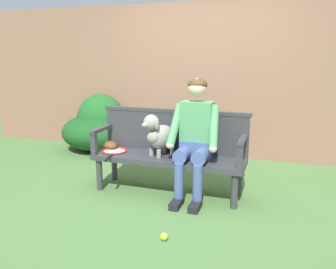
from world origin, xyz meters
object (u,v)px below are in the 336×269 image
(dog_on_bench, at_px, (159,135))
(tennis_racket, at_px, (114,151))
(baseball_glove, at_px, (110,145))
(person_seated, at_px, (195,134))
(garden_bench, at_px, (168,161))
(tennis_ball, at_px, (164,237))

(dog_on_bench, distance_m, tennis_racket, 0.60)
(dog_on_bench, distance_m, baseball_glove, 0.71)
(person_seated, relative_size, tennis_racket, 2.23)
(person_seated, xyz_separation_m, baseball_glove, (-1.08, 0.10, -0.23))
(garden_bench, height_order, tennis_ball, garden_bench)
(person_seated, height_order, tennis_ball, person_seated)
(garden_bench, height_order, dog_on_bench, dog_on_bench)
(garden_bench, height_order, person_seated, person_seated)
(garden_bench, xyz_separation_m, person_seated, (0.31, -0.01, 0.33))
(dog_on_bench, xyz_separation_m, tennis_ball, (0.41, -1.00, -0.64))
(person_seated, bearing_deg, garden_bench, 178.15)
(garden_bench, distance_m, tennis_racket, 0.66)
(garden_bench, bearing_deg, tennis_ball, -72.95)
(person_seated, bearing_deg, tennis_racket, -177.50)
(dog_on_bench, height_order, tennis_racket, dog_on_bench)
(tennis_racket, height_order, tennis_ball, tennis_racket)
(person_seated, relative_size, baseball_glove, 5.91)
(tennis_racket, distance_m, tennis_ball, 1.42)
(tennis_ball, bearing_deg, garden_bench, 107.05)
(garden_bench, relative_size, person_seated, 1.32)
(dog_on_bench, bearing_deg, garden_bench, 5.03)
(person_seated, bearing_deg, tennis_ball, -90.00)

